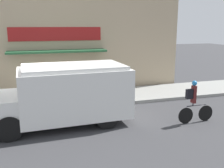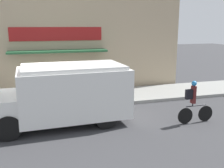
# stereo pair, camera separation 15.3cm
# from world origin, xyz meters

# --- Properties ---
(ground_plane) EXTENTS (70.00, 70.00, 0.00)m
(ground_plane) POSITION_xyz_m (0.00, 0.00, 0.00)
(ground_plane) COLOR #38383A
(sidewalk) EXTENTS (28.00, 2.85, 0.15)m
(sidewalk) POSITION_xyz_m (0.00, 1.43, 0.08)
(sidewalk) COLOR gray
(sidewalk) RESTS_ON ground_plane
(storefront) EXTENTS (16.67, 1.12, 5.17)m
(storefront) POSITION_xyz_m (0.05, 3.08, 2.58)
(storefront) COLOR tan
(storefront) RESTS_ON ground_plane
(school_bus) EXTENTS (5.41, 2.79, 2.22)m
(school_bus) POSITION_xyz_m (1.05, -1.53, 1.16)
(school_bus) COLOR white
(school_bus) RESTS_ON ground_plane
(cyclist) EXTENTS (1.51, 0.20, 1.64)m
(cyclist) POSITION_xyz_m (5.76, -2.85, 0.80)
(cyclist) COLOR black
(cyclist) RESTS_ON ground_plane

